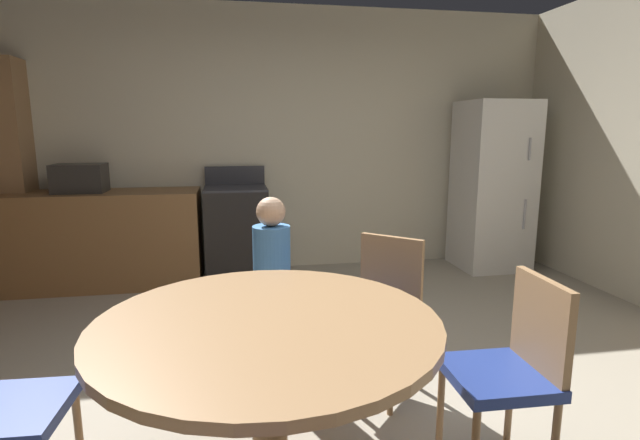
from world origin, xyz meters
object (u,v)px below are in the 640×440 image
Objects in this scene: refrigerator at (492,186)px; microwave at (80,178)px; chair_east at (513,364)px; person_child at (272,282)px; oven_range at (237,232)px; chair_northeast at (382,304)px; dining_table at (268,356)px.

refrigerator is 4.08m from microwave.
chair_east is 0.80× the size of person_child.
chair_northeast is (0.79, -2.25, 0.03)m from oven_range.
oven_range is 2.71m from refrigerator.
chair_northeast is at bearing -130.71° from refrigerator.
dining_table is (0.10, -3.00, 0.14)m from oven_range.
refrigerator is (2.68, -0.05, 0.41)m from oven_range.
microwave reaches higher than chair_northeast.
oven_range is 2.01m from person_child.
chair_northeast is 0.80× the size of person_child.
chair_east is (0.33, -0.78, 0.00)m from chair_northeast.
chair_northeast is at bearing -65.51° from chair_east.
microwave is 3.97m from chair_east.
dining_table is 1.52× the size of chair_east.
microwave is 3.38m from dining_table.
person_child is (-2.49, -1.94, -0.30)m from refrigerator.
oven_range is at bearing -117.93° from chair_northeast.
person_child is at bearing -84.52° from oven_range.
person_child is at bearing 84.60° from dining_table.
chair_northeast and chair_east have the same top height.
dining_table is at bearing -63.47° from microwave.
microwave is 0.51× the size of chair_east.
microwave is 0.51× the size of chair_northeast.
oven_range reaches higher than chair_northeast.
dining_table is 1.01m from person_child.
microwave is at bearing -92.99° from chair_northeast.
microwave is at bearing 116.53° from dining_table.
chair_east is 1.39m from person_child.
refrigerator is at bearing -178.00° from chair_northeast.
refrigerator reaches higher than dining_table.
oven_range reaches higher than chair_east.
oven_range is at bearing 91.83° from dining_table.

